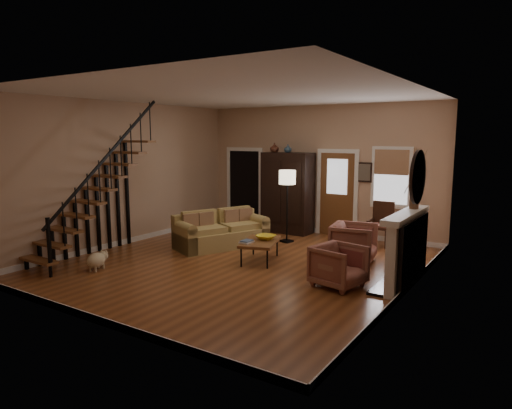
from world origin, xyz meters
The scene contains 15 objects.
room centered at (-0.41, 1.76, 1.51)m, with size 7.00×7.33×3.30m.
staircase centered at (-2.78, -1.30, 1.60)m, with size 0.94×2.80×3.20m, color brown, non-canonical shape.
fireplace centered at (3.13, 0.50, 0.74)m, with size 0.33×1.95×2.30m.
armoire centered at (-0.70, 3.15, 1.05)m, with size 1.30×0.60×2.10m, color black, non-canonical shape.
vase_a centered at (-1.05, 3.05, 2.22)m, with size 0.24×0.24×0.25m, color #4C2619.
vase_b centered at (-0.65, 3.05, 2.21)m, with size 0.20×0.20×0.21m, color #334C60.
sofa centered at (-1.15, 0.89, 0.39)m, with size 0.90×2.08×0.78m, color #A78B4C, non-canonical shape.
coffee_table centered at (0.22, 0.36, 0.21)m, with size 0.65×1.11×0.43m, color brown, non-canonical shape.
bowl centered at (0.27, 0.51, 0.47)m, with size 0.38×0.38×0.09m, color gold.
books centered at (0.10, 0.06, 0.45)m, with size 0.20×0.28×0.05m, color beige, non-canonical shape.
armchair_left centered at (2.18, -0.25, 0.36)m, with size 0.76×0.78×0.71m, color maroon.
armchair_right centered at (1.83, 1.35, 0.39)m, with size 0.84×0.86×0.78m, color maroon.
floor_lamp centered at (-0.15, 2.14, 0.86)m, with size 0.40×0.40×1.73m, color black, non-canonical shape.
side_chair centered at (1.85, 2.95, 0.51)m, with size 0.54×0.54×1.02m, color #341B10, non-canonical shape.
dog centered at (-2.03, -1.87, 0.17)m, with size 0.28×0.47×0.35m, color beige, non-canonical shape.
Camera 1 is at (5.07, -7.23, 2.52)m, focal length 32.00 mm.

